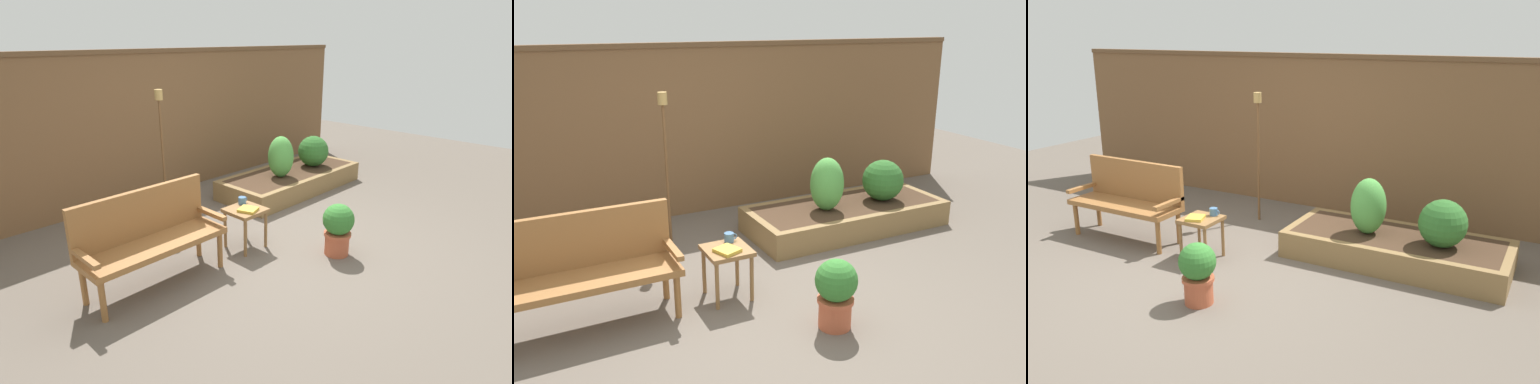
{
  "view_description": "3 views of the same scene",
  "coord_description": "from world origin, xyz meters",
  "views": [
    {
      "loc": [
        -3.5,
        -2.98,
        2.32
      ],
      "look_at": [
        -0.04,
        0.4,
        0.58
      ],
      "focal_mm": 30.4,
      "sensor_mm": 36.0,
      "label": 1
    },
    {
      "loc": [
        -1.95,
        -3.77,
        2.43
      ],
      "look_at": [
        0.46,
        0.99,
        0.69
      ],
      "focal_mm": 37.41,
      "sensor_mm": 36.0,
      "label": 2
    },
    {
      "loc": [
        3.13,
        -4.19,
        2.44
      ],
      "look_at": [
        0.48,
        0.71,
        0.78
      ],
      "focal_mm": 37.81,
      "sensor_mm": 36.0,
      "label": 3
    }
  ],
  "objects": [
    {
      "name": "fence_back",
      "position": [
        0.0,
        2.6,
        1.09
      ],
      "size": [
        8.4,
        0.14,
        2.16
      ],
      "color": "brown",
      "rests_on": "ground_plane"
    },
    {
      "name": "garden_bench",
      "position": [
        -1.5,
        0.43,
        0.54
      ],
      "size": [
        1.44,
        0.48,
        0.94
      ],
      "color": "#936033",
      "rests_on": "ground_plane"
    },
    {
      "name": "raised_planter_bed",
      "position": [
        1.6,
        1.22,
        0.15
      ],
      "size": [
        2.4,
        1.0,
        0.3
      ],
      "color": "olive",
      "rests_on": "ground_plane"
    },
    {
      "name": "tiki_torch",
      "position": [
        -0.44,
        1.7,
        1.17
      ],
      "size": [
        0.1,
        0.1,
        1.7
      ],
      "color": "brown",
      "rests_on": "ground_plane"
    },
    {
      "name": "cup_on_table",
      "position": [
        -0.25,
        0.42,
        0.52
      ],
      "size": [
        0.12,
        0.09,
        0.09
      ],
      "color": "teal",
      "rests_on": "side_table"
    },
    {
      "name": "side_table",
      "position": [
        -0.33,
        0.29,
        0.4
      ],
      "size": [
        0.4,
        0.4,
        0.48
      ],
      "color": "olive",
      "rests_on": "ground_plane"
    },
    {
      "name": "ground_plane",
      "position": [
        0.0,
        0.0,
        0.0
      ],
      "size": [
        14.0,
        14.0,
        0.0
      ],
      "primitive_type": "plane",
      "color": "#60564C"
    },
    {
      "name": "potted_boxwood",
      "position": [
        0.27,
        -0.57,
        0.33
      ],
      "size": [
        0.35,
        0.35,
        0.6
      ],
      "color": "#B75638",
      "rests_on": "ground_plane"
    },
    {
      "name": "shrub_near_bench",
      "position": [
        1.28,
        1.16,
        0.61
      ],
      "size": [
        0.39,
        0.39,
        0.62
      ],
      "color": "brown",
      "rests_on": "raised_planter_bed"
    },
    {
      "name": "book_on_table",
      "position": [
        -0.35,
        0.22,
        0.5
      ],
      "size": [
        0.24,
        0.25,
        0.03
      ],
      "primitive_type": "cube",
      "rotation": [
        0.0,
        0.0,
        0.36
      ],
      "color": "gold",
      "rests_on": "side_table"
    },
    {
      "name": "shrub_far_corner",
      "position": [
        2.09,
        1.16,
        0.55
      ],
      "size": [
        0.5,
        0.5,
        0.5
      ],
      "color": "brown",
      "rests_on": "raised_planter_bed"
    }
  ]
}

